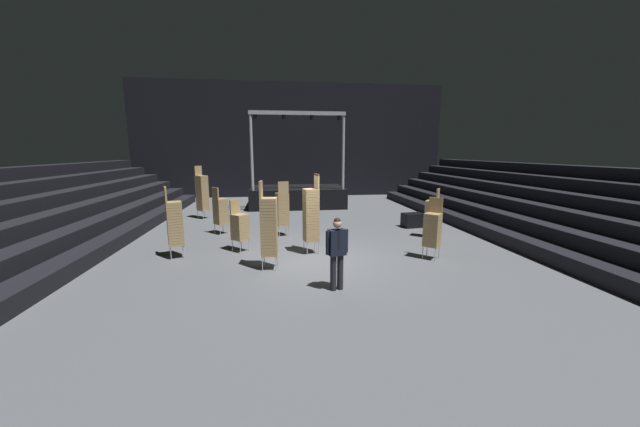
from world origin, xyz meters
TOP-DOWN VIEW (x-y plane):
  - ground_plane at (0.00, 0.00)m, footprint 22.00×30.00m
  - arena_end_wall at (0.00, 15.00)m, footprint 22.00×0.30m
  - bleacher_bank_left at (-8.75, 1.00)m, footprint 4.50×24.00m
  - bleacher_bank_right at (8.75, 1.00)m, footprint 4.50×24.00m
  - stage_riser at (0.00, 10.32)m, footprint 5.50×3.50m
  - man_with_tie at (0.12, -2.43)m, footprint 0.57×0.32m
  - chair_stack_front_left at (-0.16, 0.64)m, footprint 0.52×0.52m
  - chair_stack_front_right at (-1.03, 3.09)m, footprint 0.53×0.53m
  - chair_stack_mid_left at (4.61, 2.08)m, footprint 0.62×0.62m
  - chair_stack_mid_right at (-4.36, 0.69)m, footprint 0.56×0.56m
  - chair_stack_mid_centre at (-4.81, 7.05)m, footprint 0.62×0.62m
  - chair_stack_rear_left at (-3.46, 3.70)m, footprint 0.62×0.62m
  - chair_stack_rear_right at (-2.47, 1.13)m, footprint 0.62×0.62m
  - chair_stack_rear_centre at (3.43, -0.44)m, footprint 0.62×0.62m
  - chair_stack_aisle_left at (-1.48, -0.72)m, footprint 0.48×0.48m
  - crew_worker_near_stage at (-0.91, 6.18)m, footprint 0.43×0.51m
  - equipment_road_case at (4.64, 3.88)m, footprint 0.98×0.73m

SIDE VIEW (x-z plane):
  - ground_plane at x=0.00m, z-range -0.10..0.00m
  - equipment_road_case at x=4.64m, z-range 0.00..0.60m
  - stage_riser at x=0.00m, z-range -2.04..3.32m
  - chair_stack_rear_right at x=-2.47m, z-range 0.00..1.71m
  - chair_stack_mid_left at x=4.61m, z-range 0.00..1.88m
  - chair_stack_rear_left at x=-3.46m, z-range 0.00..1.88m
  - chair_stack_rear_centre at x=3.43m, z-range 0.00..1.88m
  - crew_worker_near_stage at x=-0.91m, z-range 0.11..1.84m
  - man_with_tie at x=0.12m, z-range 0.12..1.87m
  - chair_stack_front_right at x=-1.03m, z-range 0.00..2.14m
  - chair_stack_mid_right at x=-4.36m, z-range 0.00..2.22m
  - chair_stack_aisle_left at x=-1.48m, z-range 0.00..2.47m
  - chair_stack_front_left at x=-0.16m, z-range 0.00..2.56m
  - chair_stack_mid_centre at x=-4.81m, z-range 0.00..2.56m
  - bleacher_bank_left at x=-8.75m, z-range 0.00..2.70m
  - bleacher_bank_right at x=8.75m, z-range 0.00..2.70m
  - arena_end_wall at x=0.00m, z-range 0.00..8.00m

